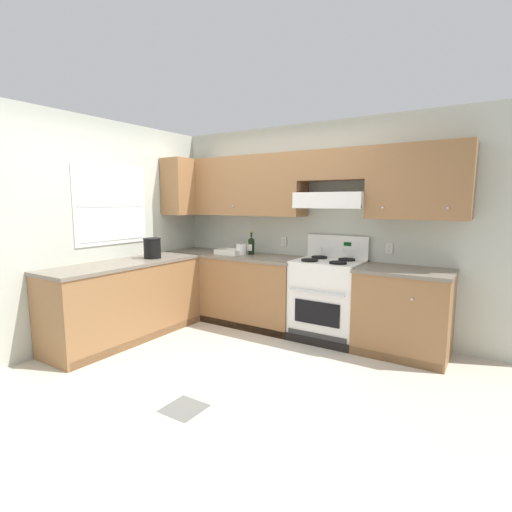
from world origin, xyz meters
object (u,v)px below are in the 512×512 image
(stove, at_px, (327,299))
(wine_bottle, at_px, (251,245))
(bucket, at_px, (152,248))
(paper_towel_roll, at_px, (241,250))
(bowl, at_px, (230,253))

(stove, bearing_deg, wine_bottle, 175.62)
(bucket, height_order, paper_towel_roll, bucket)
(paper_towel_roll, bearing_deg, bucket, -131.59)
(paper_towel_roll, bearing_deg, stove, 1.66)
(stove, relative_size, paper_towel_roll, 8.67)
(wine_bottle, xyz_separation_m, bucket, (-0.82, -0.96, 0.01))
(bowl, height_order, paper_towel_roll, paper_towel_roll)
(stove, height_order, wine_bottle, wine_bottle)
(bucket, bearing_deg, paper_towel_roll, 48.41)
(wine_bottle, bearing_deg, bowl, -147.81)
(bowl, distance_m, bucket, 1.01)
(wine_bottle, distance_m, paper_towel_roll, 0.15)
(bowl, distance_m, paper_towel_roll, 0.17)
(bowl, relative_size, bucket, 1.37)
(stove, xyz_separation_m, bucket, (-1.94, -0.87, 0.56))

